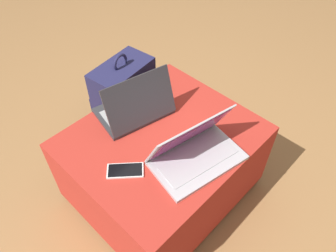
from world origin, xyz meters
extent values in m
plane|color=#9E7042|center=(0.00, 0.00, 0.00)|extent=(14.00, 14.00, 0.00)
cube|color=maroon|center=(0.00, 0.00, 0.03)|extent=(0.78, 0.67, 0.05)
cube|color=#B22D23|center=(0.00, 0.00, 0.25)|extent=(0.81, 0.69, 0.40)
cube|color=#B7B7BC|center=(0.00, -0.20, 0.45)|extent=(0.41, 0.29, 0.02)
cube|color=#B2B2B7|center=(0.00, -0.21, 0.46)|extent=(0.34, 0.18, 0.00)
cube|color=#B7B7BC|center=(0.01, -0.14, 0.56)|extent=(0.38, 0.18, 0.20)
cube|color=#B23D93|center=(0.01, -0.15, 0.56)|extent=(0.34, 0.15, 0.18)
cube|color=#333338|center=(0.01, 0.21, 0.45)|extent=(0.37, 0.29, 0.02)
cube|color=#9E9EA3|center=(0.01, 0.21, 0.46)|extent=(0.31, 0.18, 0.00)
cube|color=#333338|center=(0.00, 0.13, 0.57)|extent=(0.33, 0.15, 0.22)
cube|color=green|center=(0.00, 0.14, 0.57)|extent=(0.30, 0.13, 0.19)
cube|color=white|center=(-0.24, -0.03, 0.45)|extent=(0.16, 0.15, 0.01)
cube|color=black|center=(-0.24, -0.03, 0.45)|extent=(0.14, 0.14, 0.00)
cube|color=#23234C|center=(0.19, 0.50, 0.23)|extent=(0.37, 0.24, 0.47)
cube|color=#1E1E41|center=(0.17, 0.62, 0.14)|extent=(0.29, 0.10, 0.21)
torus|color=#23234C|center=(0.19, 0.50, 0.49)|extent=(0.10, 0.03, 0.10)
camera|label=1|loc=(-0.67, -0.68, 1.53)|focal=35.00mm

